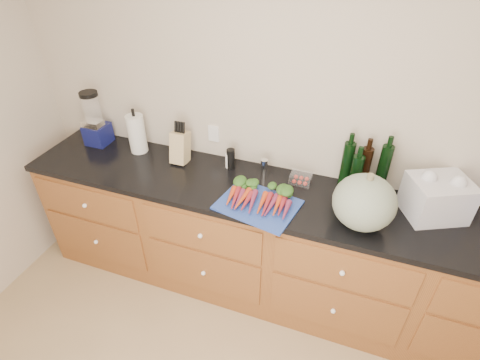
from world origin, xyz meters
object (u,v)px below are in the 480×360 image
at_px(carrots, 260,197).
at_px(squash, 364,202).
at_px(blender_appliance, 95,122).
at_px(knife_block, 180,147).
at_px(paper_towel, 137,134).
at_px(tomato_box, 301,178).
at_px(cutting_board, 258,205).

relative_size(carrots, squash, 1.14).
height_order(carrots, blender_appliance, blender_appliance).
relative_size(carrots, knife_block, 1.78).
bearing_deg(paper_towel, blender_appliance, -179.64).
bearing_deg(tomato_box, paper_towel, -179.54).
distance_m(cutting_board, carrots, 0.05).
bearing_deg(blender_appliance, cutting_board, -12.78).
height_order(carrots, paper_towel, paper_towel).
bearing_deg(paper_towel, knife_block, -3.15).
relative_size(carrots, tomato_box, 2.89).
distance_m(squash, paper_towel, 1.67).
height_order(cutting_board, squash, squash).
height_order(blender_appliance, knife_block, blender_appliance).
distance_m(cutting_board, paper_towel, 1.10).
height_order(squash, paper_towel, squash).
height_order(cutting_board, carrots, carrots).
bearing_deg(squash, knife_block, 168.71).
bearing_deg(knife_block, tomato_box, 1.97).
xyz_separation_m(blender_appliance, paper_towel, (0.36, 0.00, -0.04)).
height_order(carrots, knife_block, knife_block).
bearing_deg(cutting_board, tomato_box, 59.60).
bearing_deg(cutting_board, blender_appliance, 167.22).
distance_m(paper_towel, tomato_box, 1.24).
relative_size(paper_towel, tomato_box, 2.08).
height_order(carrots, tomato_box, carrots).
distance_m(cutting_board, tomato_box, 0.38).
bearing_deg(carrots, squash, 0.51).
xyz_separation_m(carrots, blender_appliance, (-1.40, 0.28, 0.15)).
relative_size(blender_appliance, tomato_box, 3.01).
height_order(squash, tomato_box, squash).
xyz_separation_m(carrots, tomato_box, (0.19, 0.29, -0.00)).
distance_m(carrots, tomato_box, 0.35).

